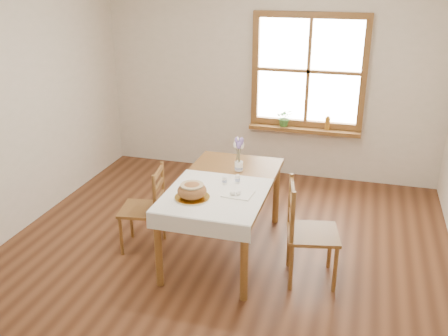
% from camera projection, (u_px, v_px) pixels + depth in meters
% --- Properties ---
extents(ground, '(5.00, 5.00, 0.00)m').
position_uv_depth(ground, '(215.00, 265.00, 4.83)').
color(ground, brown).
rests_on(ground, ground).
extents(room_walls, '(4.60, 5.10, 2.65)m').
position_uv_depth(room_walls, '(214.00, 92.00, 4.19)').
color(room_walls, '#EFE2CF').
rests_on(room_walls, ground).
extents(window, '(1.46, 0.08, 1.46)m').
position_uv_depth(window, '(308.00, 71.00, 6.36)').
color(window, brown).
rests_on(window, ground).
extents(window_sill, '(1.46, 0.20, 0.05)m').
position_uv_depth(window_sill, '(304.00, 130.00, 6.58)').
color(window_sill, brown).
rests_on(window_sill, ground).
extents(dining_table, '(0.90, 1.60, 0.75)m').
position_uv_depth(dining_table, '(224.00, 190.00, 4.85)').
color(dining_table, brown).
rests_on(dining_table, ground).
extents(table_linen, '(0.91, 0.99, 0.01)m').
position_uv_depth(table_linen, '(215.00, 195.00, 4.55)').
color(table_linen, white).
rests_on(table_linen, dining_table).
extents(chair_left, '(0.49, 0.48, 0.88)m').
position_uv_depth(chair_left, '(142.00, 208.00, 4.99)').
color(chair_left, brown).
rests_on(chair_left, ground).
extents(chair_right, '(0.55, 0.53, 0.96)m').
position_uv_depth(chair_right, '(313.00, 232.00, 4.46)').
color(chair_right, brown).
rests_on(chair_right, ground).
extents(bread_plate, '(0.35, 0.35, 0.02)m').
position_uv_depth(bread_plate, '(192.00, 198.00, 4.46)').
color(bread_plate, white).
rests_on(bread_plate, table_linen).
extents(bread_loaf, '(0.26, 0.26, 0.14)m').
position_uv_depth(bread_loaf, '(192.00, 189.00, 4.43)').
color(bread_loaf, olive).
rests_on(bread_loaf, bread_plate).
extents(egg_napkin, '(0.28, 0.24, 0.01)m').
position_uv_depth(egg_napkin, '(238.00, 194.00, 4.54)').
color(egg_napkin, white).
rests_on(egg_napkin, table_linen).
extents(eggs, '(0.22, 0.20, 0.04)m').
position_uv_depth(eggs, '(238.00, 191.00, 4.53)').
color(eggs, white).
rests_on(eggs, egg_napkin).
extents(salt_shaker, '(0.06, 0.06, 0.09)m').
position_uv_depth(salt_shaker, '(224.00, 180.00, 4.73)').
color(salt_shaker, white).
rests_on(salt_shaker, table_linen).
extents(pepper_shaker, '(0.06, 0.06, 0.09)m').
position_uv_depth(pepper_shaker, '(237.00, 179.00, 4.76)').
color(pepper_shaker, white).
rests_on(pepper_shaker, table_linen).
extents(flower_vase, '(0.09, 0.09, 0.09)m').
position_uv_depth(flower_vase, '(239.00, 167.00, 5.07)').
color(flower_vase, white).
rests_on(flower_vase, dining_table).
extents(lavender_bouquet, '(0.15, 0.15, 0.28)m').
position_uv_depth(lavender_bouquet, '(239.00, 149.00, 5.00)').
color(lavender_bouquet, '#72599F').
rests_on(lavender_bouquet, flower_vase).
extents(potted_plant, '(0.24, 0.26, 0.18)m').
position_uv_depth(potted_plant, '(285.00, 120.00, 6.61)').
color(potted_plant, '#376E2C').
rests_on(potted_plant, window_sill).
extents(amber_bottle, '(0.08, 0.08, 0.19)m').
position_uv_depth(amber_bottle, '(328.00, 123.00, 6.47)').
color(amber_bottle, '#AB701F').
rests_on(amber_bottle, window_sill).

